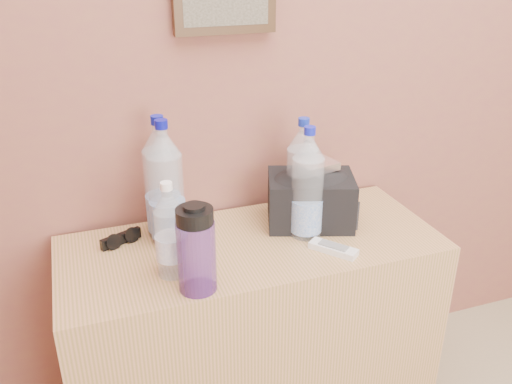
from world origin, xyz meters
The scene contains 11 objects.
dresser centered at (-0.40, 1.74, 0.35)m, with size 1.13×0.47×0.71m, color #AC8551.
pet_large_a centered at (-0.63, 1.84, 0.87)m, with size 0.10×0.10×0.37m.
pet_large_b centered at (-0.64, 1.89, 0.87)m, with size 0.10×0.10×0.37m.
pet_large_c centered at (-0.22, 1.81, 0.86)m, with size 0.09×0.09×0.35m.
pet_large_d centered at (-0.23, 1.74, 0.86)m, with size 0.09×0.09×0.34m.
pet_small centered at (-0.66, 1.66, 0.82)m, with size 0.08×0.08×0.27m.
nalgene_bottle centered at (-0.61, 1.57, 0.82)m, with size 0.10×0.10×0.24m.
sunglasses centered at (-0.77, 1.87, 0.72)m, with size 0.13×0.05×0.03m, color black, non-canonical shape.
ac_remote centered at (-0.20, 1.62, 0.71)m, with size 0.14×0.05×0.02m, color white.
toiletry_bag centered at (-0.19, 1.81, 0.79)m, with size 0.26×0.19×0.18m, color #262528, non-canonical shape.
foil_packet centered at (-0.17, 1.81, 0.90)m, with size 0.11×0.09×0.02m, color silver.
Camera 1 is at (-0.86, 0.42, 1.52)m, focal length 38.00 mm.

